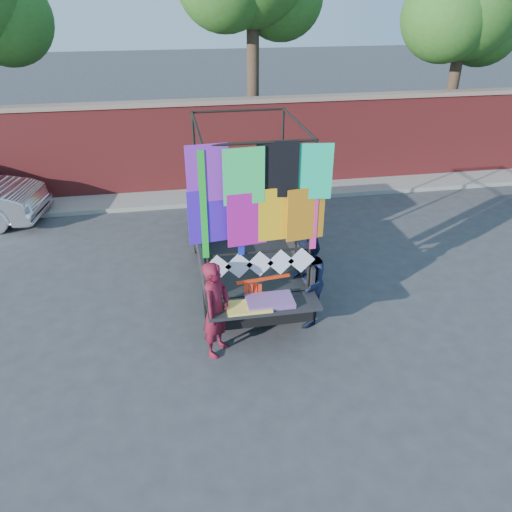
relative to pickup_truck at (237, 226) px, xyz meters
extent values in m
plane|color=#38383A|center=(0.35, -2.49, -0.86)|extent=(90.00, 90.00, 0.00)
cube|color=maroon|center=(0.35, 4.51, 0.39)|extent=(30.00, 0.35, 2.50)
cube|color=#876E5E|center=(0.35, 4.51, 1.69)|extent=(30.00, 0.45, 0.12)
cube|color=gray|center=(0.35, 3.81, -0.80)|extent=(30.00, 1.20, 0.12)
sphere|color=#305F1B|center=(-5.25, 6.11, 3.69)|extent=(2.40, 2.40, 2.40)
cylinder|color=#38281C|center=(1.35, 5.71, 1.87)|extent=(0.36, 0.36, 5.46)
cylinder|color=#38281C|center=(7.85, 5.71, 1.42)|extent=(0.36, 0.36, 4.55)
sphere|color=#305F1B|center=(7.85, 5.71, 4.02)|extent=(3.20, 3.20, 3.20)
sphere|color=#305F1B|center=(8.75, 6.11, 3.37)|extent=(2.40, 2.40, 2.40)
sphere|color=#305F1B|center=(7.05, 5.41, 3.69)|extent=(2.60, 2.60, 2.60)
cylinder|color=black|center=(-0.79, 0.61, -0.52)|extent=(0.22, 0.67, 0.67)
cylinder|color=black|center=(-0.79, -2.13, -0.52)|extent=(0.22, 0.67, 0.67)
cylinder|color=black|center=(0.79, 0.61, -0.52)|extent=(0.22, 0.67, 0.67)
cylinder|color=black|center=(0.79, -2.13, -0.52)|extent=(0.22, 0.67, 0.67)
cube|color=black|center=(0.00, -0.81, -0.35)|extent=(1.72, 4.25, 0.30)
cube|color=black|center=(0.00, -1.57, -0.07)|extent=(1.82, 2.33, 0.10)
cube|color=black|center=(-0.89, -1.57, 0.16)|extent=(0.06, 2.33, 0.46)
cube|color=black|center=(0.89, -1.57, 0.16)|extent=(0.06, 2.33, 0.46)
cube|color=black|center=(0.00, -0.43, 0.16)|extent=(1.82, 0.06, 0.46)
cube|color=black|center=(0.00, 0.56, 0.21)|extent=(1.82, 1.62, 1.27)
cube|color=#8C9EAD|center=(0.00, 0.10, 0.61)|extent=(1.62, 0.06, 0.56)
cube|color=#8C9EAD|center=(0.00, 1.31, 0.41)|extent=(1.62, 0.10, 0.71)
cube|color=black|center=(0.00, 1.67, -0.05)|extent=(1.77, 0.91, 0.56)
cube|color=black|center=(0.00, -2.99, -0.05)|extent=(1.82, 0.56, 0.06)
cube|color=black|center=(0.00, -2.76, -0.43)|extent=(1.87, 0.15, 0.18)
cylinder|color=black|center=(-0.83, -2.64, 1.25)|extent=(0.05, 0.05, 2.53)
cylinder|color=black|center=(-0.83, -0.51, 1.25)|extent=(0.05, 0.05, 2.53)
cylinder|color=black|center=(0.83, -2.64, 1.25)|extent=(0.05, 0.05, 2.53)
cylinder|color=black|center=(0.83, -0.51, 1.25)|extent=(0.05, 0.05, 2.53)
cylinder|color=black|center=(0.00, -2.64, 2.52)|extent=(1.72, 0.04, 0.04)
cylinder|color=black|center=(0.00, -0.51, 2.52)|extent=(1.72, 0.04, 0.04)
cylinder|color=black|center=(-0.83, -1.57, 2.52)|extent=(0.04, 2.18, 0.04)
cylinder|color=black|center=(0.83, -1.57, 2.52)|extent=(0.04, 2.18, 0.04)
cylinder|color=black|center=(0.00, -2.64, 0.74)|extent=(1.72, 0.04, 0.04)
cube|color=purple|center=(-0.76, -2.66, 2.06)|extent=(0.63, 0.02, 0.86)
cube|color=#29EA63|center=(-0.25, -2.70, 2.06)|extent=(0.63, 0.02, 0.86)
cube|color=black|center=(0.25, -2.66, 2.06)|extent=(0.63, 0.02, 0.86)
cube|color=#0EC68A|center=(0.76, -2.70, 2.06)|extent=(0.63, 0.02, 0.86)
cube|color=#4719E4|center=(-0.76, -2.66, 1.40)|extent=(0.63, 0.02, 0.86)
cube|color=#CB169B|center=(-0.25, -2.70, 1.40)|extent=(0.63, 0.02, 0.86)
cube|color=yellow|center=(0.25, -2.66, 1.40)|extent=(0.63, 0.02, 0.86)
cube|color=orange|center=(0.76, -2.70, 1.40)|extent=(0.63, 0.02, 0.86)
cube|color=green|center=(-0.86, -2.68, 1.60)|extent=(0.10, 0.01, 1.72)
cube|color=#F22894|center=(0.86, -2.68, 1.60)|extent=(0.10, 0.01, 1.72)
cube|color=#1524C4|center=(-0.30, -2.68, 1.60)|extent=(0.10, 0.01, 1.72)
cube|color=silver|center=(-0.69, -2.67, 0.54)|extent=(0.46, 0.01, 0.46)
cube|color=silver|center=(-0.34, -2.67, 0.54)|extent=(0.46, 0.01, 0.46)
cube|color=silver|center=(0.00, -2.67, 0.54)|extent=(0.46, 0.01, 0.46)
cube|color=silver|center=(0.34, -2.67, 0.54)|extent=(0.46, 0.01, 0.46)
cube|color=silver|center=(0.69, -2.67, 0.54)|extent=(0.46, 0.01, 0.46)
cube|color=#CF2E5A|center=(0.10, -2.99, 0.02)|extent=(0.76, 0.46, 0.08)
cube|color=#FBD94F|center=(-0.25, -3.06, 0.00)|extent=(0.71, 0.41, 0.04)
imported|color=maroon|center=(-0.77, -3.00, -0.03)|extent=(0.67, 0.73, 1.66)
imported|color=black|center=(0.85, -2.45, -0.02)|extent=(0.77, 0.91, 1.68)
cube|color=#F92F0D|center=(0.04, -2.73, 0.29)|extent=(0.90, 0.15, 0.04)
cube|color=#F92F0D|center=(-0.24, -2.75, 0.00)|extent=(0.06, 0.02, 0.52)
cube|color=#F92F0D|center=(-0.17, -2.75, -0.02)|extent=(0.06, 0.02, 0.52)
cube|color=#F92F0D|center=(-0.09, -2.75, -0.04)|extent=(0.06, 0.02, 0.52)
cube|color=#F92F0D|center=(-0.01, -2.75, -0.06)|extent=(0.06, 0.02, 0.52)
camera|label=1|loc=(-1.31, -9.55, 4.48)|focal=35.00mm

